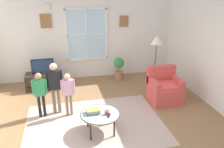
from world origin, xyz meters
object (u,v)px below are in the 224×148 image
object	(u,v)px
television	(43,66)
armchair	(164,89)
book_stack	(93,111)
potted_plant_by_window	(119,68)
remote_near_cup	(97,109)
remote_near_books	(109,115)
coffee_table	(100,115)
person_green_shirt	(40,90)
person_black_shirt	(55,83)
person_pink_shirt	(68,90)
cup	(107,112)
floor_lamp	(156,45)
tv_stand	(44,81)

from	to	relation	value
television	armchair	distance (m)	3.40
armchair	book_stack	world-z (taller)	armchair
potted_plant_by_window	remote_near_cup	bearing A→B (deg)	-113.77
remote_near_books	coffee_table	bearing A→B (deg)	141.75
person_green_shirt	potted_plant_by_window	size ratio (longest dim) A/B	1.48
armchair	coffee_table	size ratio (longest dim) A/B	1.08
remote_near_books	person_black_shirt	world-z (taller)	person_black_shirt
book_stack	person_pink_shirt	distance (m)	0.88
book_stack	cup	world-z (taller)	cup
cup	potted_plant_by_window	xyz separation A→B (m)	(0.94, 2.69, -0.08)
television	person_pink_shirt	bearing A→B (deg)	-69.48
television	armchair	xyz separation A→B (m)	(3.05, -1.47, -0.36)
person_green_shirt	coffee_table	bearing A→B (deg)	-35.94
coffee_table	floor_lamp	distance (m)	2.57
tv_stand	armchair	distance (m)	3.39
remote_near_books	armchair	bearing A→B (deg)	33.31
person_pink_shirt	remote_near_books	bearing A→B (deg)	-51.01
person_green_shirt	television	bearing A→B (deg)	90.74
cup	person_pink_shirt	world-z (taller)	person_pink_shirt
coffee_table	person_green_shirt	bearing A→B (deg)	144.06
floor_lamp	person_pink_shirt	bearing A→B (deg)	-161.77
book_stack	floor_lamp	distance (m)	2.61
remote_near_cup	person_black_shirt	distance (m)	1.20
armchair	potted_plant_by_window	bearing A→B (deg)	115.57
television	floor_lamp	world-z (taller)	floor_lamp
armchair	person_pink_shirt	bearing A→B (deg)	-175.31
cup	person_green_shirt	size ratio (longest dim) A/B	0.09
book_stack	television	bearing A→B (deg)	114.03
television	remote_near_cup	xyz separation A→B (m)	(1.18, -2.30, -0.25)
coffee_table	television	bearing A→B (deg)	116.21
armchair	remote_near_cup	size ratio (longest dim) A/B	6.21
television	armchair	bearing A→B (deg)	-25.71
television	cup	world-z (taller)	television
person_pink_shirt	potted_plant_by_window	world-z (taller)	person_pink_shirt
potted_plant_by_window	floor_lamp	distance (m)	1.60
remote_near_cup	person_pink_shirt	distance (m)	0.86
tv_stand	person_green_shirt	world-z (taller)	person_green_shirt
television	person_black_shirt	xyz separation A→B (m)	(0.35, -1.50, 0.09)
person_green_shirt	potted_plant_by_window	distance (m)	2.87
book_stack	person_green_shirt	size ratio (longest dim) A/B	0.26
television	person_pink_shirt	size ratio (longest dim) A/B	0.61
person_black_shirt	floor_lamp	xyz separation A→B (m)	(2.66, 0.62, 0.56)
armchair	remote_near_books	world-z (taller)	armchair
remote_near_books	tv_stand	bearing A→B (deg)	117.81
cup	person_pink_shirt	xyz separation A→B (m)	(-0.70, 0.85, 0.18)
person_black_shirt	armchair	bearing A→B (deg)	0.61
person_green_shirt	floor_lamp	world-z (taller)	floor_lamp
cup	floor_lamp	world-z (taller)	floor_lamp
book_stack	cup	size ratio (longest dim) A/B	3.01
remote_near_cup	person_green_shirt	distance (m)	1.37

